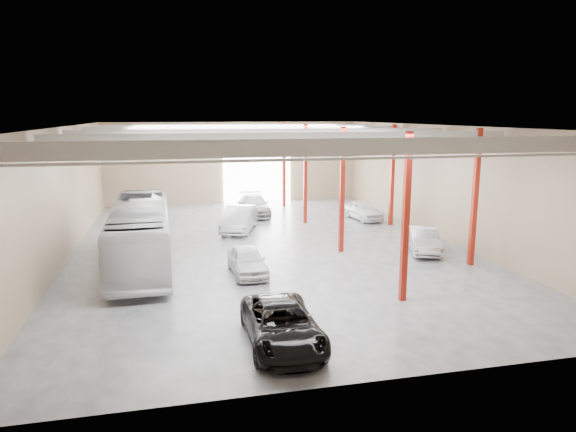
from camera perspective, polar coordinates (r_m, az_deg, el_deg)
name	(u,v)px	position (r m, az deg, el deg)	size (l,w,h in m)	color
depot_shell	(269,161)	(29.95, -2.16, 6.10)	(22.12, 32.12, 7.06)	#404044
coach_bus	(141,234)	(27.20, -16.06, -1.94)	(2.79, 11.90, 3.32)	silver
black_sedan	(282,325)	(17.62, -0.65, -11.99)	(2.34, 5.08, 1.41)	black
car_row_a	(247,261)	(25.06, -4.55, -4.97)	(1.59, 3.96, 1.35)	silver
car_row_b	(239,219)	(34.29, -5.43, -0.30)	(1.74, 4.99, 1.65)	silver
car_row_c	(254,205)	(39.61, -3.81, 1.20)	(2.15, 5.28, 1.53)	slate
car_right_near	(423,240)	(29.96, 14.79, -2.55)	(1.49, 4.27, 1.41)	#A5A5A9
car_right_far	(363,210)	(38.29, 8.33, 0.64)	(1.63, 4.04, 1.38)	silver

